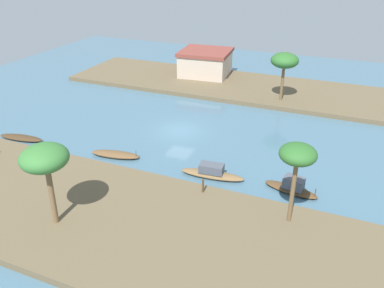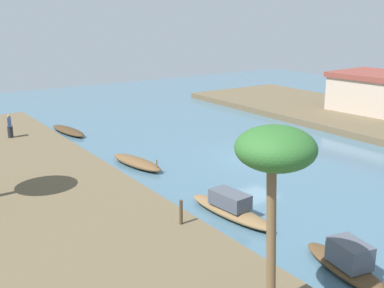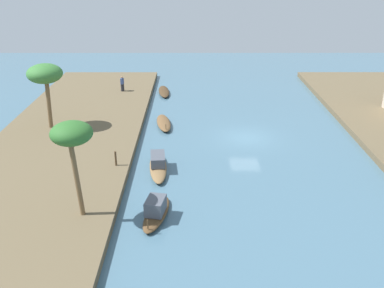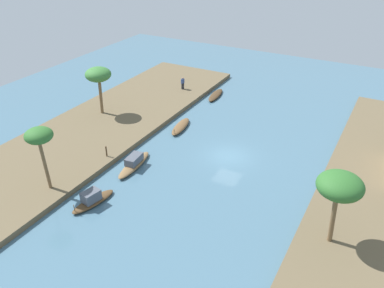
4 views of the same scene
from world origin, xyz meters
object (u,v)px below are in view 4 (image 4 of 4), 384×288
(sampan_with_tall_canopy, at_px, (181,126))
(sampan_midstream, at_px, (216,95))
(palm_tree_left_near, at_px, (98,75))
(palm_tree_left_far, at_px, (39,137))
(palm_tree_right_tall, at_px, (340,187))
(sampan_downstream_large, at_px, (92,199))
(person_on_near_bank, at_px, (183,84))
(mooring_post, at_px, (106,151))
(sampan_with_red_awning, at_px, (134,163))

(sampan_with_tall_canopy, bearing_deg, sampan_midstream, 174.02)
(palm_tree_left_near, xyz_separation_m, palm_tree_left_far, (13.84, 5.73, 0.21))
(sampan_midstream, xyz_separation_m, palm_tree_right_tall, (20.94, 18.86, 4.89))
(sampan_downstream_large, relative_size, person_on_near_bank, 2.57)
(mooring_post, distance_m, palm_tree_left_far, 7.70)
(sampan_downstream_large, relative_size, palm_tree_left_near, 0.77)
(sampan_with_red_awning, bearing_deg, sampan_downstream_large, -2.27)
(person_on_near_bank, relative_size, palm_tree_left_far, 0.29)
(person_on_near_bank, bearing_deg, palm_tree_left_far, 14.30)
(person_on_near_bank, height_order, palm_tree_right_tall, palm_tree_right_tall)
(sampan_midstream, xyz_separation_m, mooring_post, (19.41, -2.22, 0.84))
(sampan_downstream_large, relative_size, sampan_with_red_awning, 0.81)
(sampan_midstream, height_order, mooring_post, mooring_post)
(sampan_midstream, height_order, palm_tree_left_near, palm_tree_left_near)
(sampan_with_red_awning, relative_size, mooring_post, 4.90)
(person_on_near_bank, bearing_deg, palm_tree_right_tall, 60.74)
(sampan_downstream_large, height_order, palm_tree_left_near, palm_tree_left_near)
(sampan_midstream, distance_m, sampan_with_red_awning, 19.07)
(palm_tree_right_tall, bearing_deg, palm_tree_left_far, -77.78)
(sampan_midstream, relative_size, palm_tree_left_near, 0.85)
(sampan_midstream, relative_size, palm_tree_left_far, 0.83)
(sampan_downstream_large, distance_m, mooring_post, 6.72)
(sampan_with_tall_canopy, relative_size, palm_tree_right_tall, 0.82)
(sampan_midstream, height_order, person_on_near_bank, person_on_near_bank)
(mooring_post, bearing_deg, person_on_near_bank, -173.14)
(palm_tree_right_tall, bearing_deg, sampan_with_tall_canopy, -120.55)
(palm_tree_left_near, relative_size, palm_tree_left_far, 0.99)
(sampan_with_red_awning, bearing_deg, palm_tree_right_tall, 78.76)
(sampan_midstream, bearing_deg, palm_tree_left_far, -14.22)
(palm_tree_left_far, height_order, palm_tree_right_tall, palm_tree_left_far)
(mooring_post, distance_m, palm_tree_right_tall, 21.52)
(sampan_with_red_awning, height_order, palm_tree_left_far, palm_tree_left_far)
(sampan_downstream_large, distance_m, person_on_near_bank, 25.01)
(person_on_near_bank, xyz_separation_m, palm_tree_right_tall, (20.07, 23.31, 3.85))
(mooring_post, bearing_deg, sampan_with_tall_canopy, 163.24)
(palm_tree_left_near, height_order, palm_tree_left_far, palm_tree_left_far)
(person_on_near_bank, xyz_separation_m, mooring_post, (18.54, 2.23, -0.19))
(palm_tree_left_near, bearing_deg, palm_tree_right_tall, 71.97)
(palm_tree_left_far, bearing_deg, sampan_with_red_awning, 149.56)
(palm_tree_left_far, xyz_separation_m, palm_tree_right_tall, (-4.78, 22.08, -0.24))
(sampan_downstream_large, xyz_separation_m, palm_tree_right_tall, (-4.32, 17.84, 4.64))
(sampan_downstream_large, distance_m, palm_tree_left_far, 6.49)
(sampan_midstream, height_order, sampan_with_red_awning, sampan_with_red_awning)
(sampan_with_tall_canopy, relative_size, palm_tree_left_far, 0.81)
(sampan_with_tall_canopy, height_order, palm_tree_left_near, palm_tree_left_near)
(sampan_downstream_large, bearing_deg, sampan_with_red_awning, -166.09)
(sampan_midstream, bearing_deg, sampan_with_red_awning, -4.99)
(sampan_downstream_large, bearing_deg, palm_tree_left_far, -72.87)
(sampan_downstream_large, xyz_separation_m, person_on_near_bank, (-24.39, -5.48, 0.79))
(person_on_near_bank, relative_size, palm_tree_left_near, 0.30)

